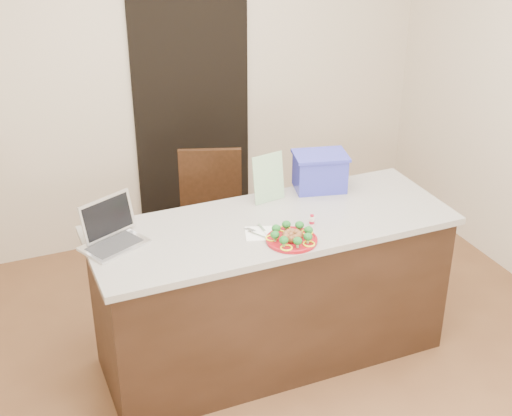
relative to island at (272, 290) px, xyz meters
name	(u,v)px	position (x,y,z in m)	size (l,w,h in m)	color
ground	(288,378)	(0.00, -0.25, -0.46)	(4.00, 4.00, 0.00)	brown
room_shell	(295,118)	(0.00, -0.25, 1.16)	(4.00, 4.00, 4.00)	white
doorway	(192,111)	(0.10, 1.73, 0.54)	(0.90, 0.02, 2.00)	black
island	(272,290)	(0.00, 0.00, 0.00)	(2.06, 0.76, 0.92)	black
plate	(292,240)	(0.00, -0.24, 0.47)	(0.28, 0.28, 0.02)	maroon
meatballs	(292,235)	(0.01, -0.24, 0.49)	(0.11, 0.11, 0.04)	brown
broccoli	(292,232)	(0.00, -0.24, 0.51)	(0.24, 0.24, 0.04)	#15511D
pepper_rings	(292,238)	(0.00, -0.24, 0.48)	(0.27, 0.26, 0.01)	yellow
napkin	(260,234)	(-0.12, -0.10, 0.46)	(0.16, 0.16, 0.01)	white
fork	(256,232)	(-0.14, -0.09, 0.47)	(0.08, 0.17, 0.00)	silver
knife	(266,233)	(-0.09, -0.11, 0.47)	(0.02, 0.18, 0.01)	white
yogurt_bottle	(312,221)	(0.18, -0.12, 0.48)	(0.03, 0.03, 0.06)	beige
laptop	(111,232)	(-0.88, 0.13, 0.52)	(0.39, 0.37, 0.23)	silver
leaflet	(269,178)	(0.09, 0.26, 0.60)	(0.20, 0.00, 0.29)	silver
blue_box	(320,171)	(0.44, 0.29, 0.57)	(0.36, 0.30, 0.23)	#2F33AB
chair	(216,211)	(-0.01, 0.93, 0.09)	(0.55, 0.56, 0.97)	#331C0F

